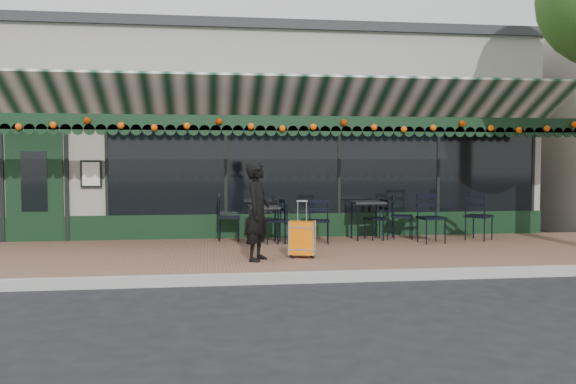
{
  "coord_description": "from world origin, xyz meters",
  "views": [
    {
      "loc": [
        -1.38,
        -8.72,
        1.78
      ],
      "look_at": [
        -0.01,
        1.6,
        1.23
      ],
      "focal_mm": 38.0,
      "sensor_mm": 36.0,
      "label": 1
    }
  ],
  "objects": [
    {
      "name": "chair_a_extra",
      "position": [
        4.09,
        2.98,
        0.63
      ],
      "size": [
        0.68,
        0.68,
        0.96
      ],
      "primitive_type": null,
      "rotation": [
        0.0,
        0.0,
        2.31
      ],
      "color": "black",
      "rests_on": "sidewalk"
    },
    {
      "name": "chair_a_left",
      "position": [
        2.05,
        3.36,
        0.57
      ],
      "size": [
        0.5,
        0.5,
        0.84
      ],
      "primitive_type": null,
      "rotation": [
        0.0,
        0.0,
        -1.35
      ],
      "color": "black",
      "rests_on": "sidewalk"
    },
    {
      "name": "chair_b_left",
      "position": [
        -0.1,
        3.03,
        0.59
      ],
      "size": [
        0.5,
        0.5,
        0.87
      ],
      "primitive_type": null,
      "rotation": [
        0.0,
        0.0,
        -1.41
      ],
      "color": "black",
      "rests_on": "sidewalk"
    },
    {
      "name": "woman",
      "position": [
        -0.58,
        1.05,
        0.95
      ],
      "size": [
        0.59,
        0.69,
        1.6
      ],
      "primitive_type": "imported",
      "rotation": [
        0.0,
        0.0,
        1.15
      ],
      "color": "black",
      "rests_on": "sidewalk"
    },
    {
      "name": "chair_a_right",
      "position": [
        2.63,
        3.45,
        0.6
      ],
      "size": [
        0.54,
        0.54,
        0.9
      ],
      "primitive_type": null,
      "rotation": [
        0.0,
        0.0,
        1.34
      ],
      "color": "black",
      "rests_on": "sidewalk"
    },
    {
      "name": "cafe_table_b",
      "position": [
        -0.28,
        3.14,
        0.8
      ],
      "size": [
        0.59,
        0.59,
        0.72
      ],
      "color": "black",
      "rests_on": "sidewalk"
    },
    {
      "name": "ground",
      "position": [
        0.0,
        0.0,
        0.0
      ],
      "size": [
        80.0,
        80.0,
        0.0
      ],
      "primitive_type": "plane",
      "color": "black",
      "rests_on": "ground"
    },
    {
      "name": "chair_b_right",
      "position": [
        0.31,
        3.09,
        0.53
      ],
      "size": [
        0.4,
        0.4,
        0.77
      ],
      "primitive_type": null,
      "rotation": [
        0.0,
        0.0,
        1.62
      ],
      "color": "black",
      "rests_on": "sidewalk"
    },
    {
      "name": "suitcase",
      "position": [
        0.18,
        1.24,
        0.47
      ],
      "size": [
        0.46,
        0.34,
        0.95
      ],
      "rotation": [
        0.0,
        0.0,
        -0.3
      ],
      "color": "orange",
      "rests_on": "sidewalk"
    },
    {
      "name": "chair_solo",
      "position": [
        -0.95,
        3.59,
        0.62
      ],
      "size": [
        0.49,
        0.49,
        0.93
      ],
      "primitive_type": null,
      "rotation": [
        0.0,
        0.0,
        1.52
      ],
      "color": "black",
      "rests_on": "sidewalk"
    },
    {
      "name": "curb",
      "position": [
        0.0,
        -0.08,
        0.07
      ],
      "size": [
        18.0,
        0.16,
        0.15
      ],
      "primitive_type": "cube",
      "color": "#9E9E99",
      "rests_on": "ground"
    },
    {
      "name": "cafe_table_a",
      "position": [
        1.87,
        3.4,
        0.86
      ],
      "size": [
        0.64,
        0.64,
        0.79
      ],
      "color": "black",
      "rests_on": "sidewalk"
    },
    {
      "name": "sidewalk",
      "position": [
        0.0,
        2.0,
        0.07
      ],
      "size": [
        18.0,
        4.0,
        0.15
      ],
      "primitive_type": "cube",
      "color": "brown",
      "rests_on": "ground"
    },
    {
      "name": "chair_a_front",
      "position": [
        2.98,
        2.72,
        0.63
      ],
      "size": [
        0.52,
        0.52,
        0.96
      ],
      "primitive_type": null,
      "rotation": [
        0.0,
        0.0,
        0.09
      ],
      "color": "black",
      "rests_on": "sidewalk"
    },
    {
      "name": "chair_b_front",
      "position": [
        0.78,
        2.94,
        0.58
      ],
      "size": [
        0.49,
        0.49,
        0.86
      ],
      "primitive_type": null,
      "rotation": [
        0.0,
        0.0,
        -0.17
      ],
      "color": "black",
      "rests_on": "sidewalk"
    },
    {
      "name": "restaurant_building",
      "position": [
        0.0,
        7.84,
        2.27
      ],
      "size": [
        12.0,
        9.6,
        4.5
      ],
      "color": "gray",
      "rests_on": "ground"
    }
  ]
}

